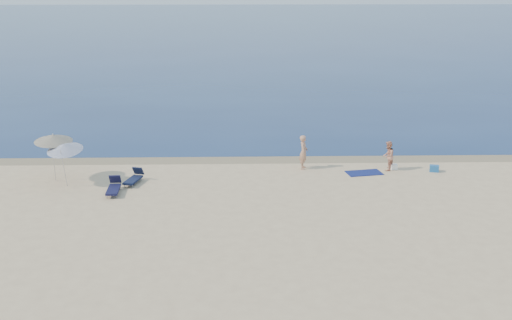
{
  "coord_description": "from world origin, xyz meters",
  "views": [
    {
      "loc": [
        -1.86,
        -15.53,
        10.48
      ],
      "look_at": [
        -1.09,
        16.0,
        1.0
      ],
      "focal_mm": 45.0,
      "sensor_mm": 36.0,
      "label": 1
    }
  ],
  "objects_px": {
    "blue_cooler": "(434,168)",
    "umbrella_near": "(65,147)",
    "person_left": "(304,152)",
    "person_right": "(388,156)"
  },
  "relations": [
    {
      "from": "blue_cooler",
      "to": "umbrella_near",
      "type": "height_order",
      "value": "umbrella_near"
    },
    {
      "from": "person_left",
      "to": "blue_cooler",
      "type": "distance_m",
      "value": 7.04
    },
    {
      "from": "person_right",
      "to": "blue_cooler",
      "type": "height_order",
      "value": "person_right"
    },
    {
      "from": "person_right",
      "to": "umbrella_near",
      "type": "xyz_separation_m",
      "value": [
        -16.63,
        -2.03,
        1.15
      ]
    },
    {
      "from": "umbrella_near",
      "to": "person_left",
      "type": "bearing_deg",
      "value": 21.33
    },
    {
      "from": "blue_cooler",
      "to": "umbrella_near",
      "type": "relative_size",
      "value": 0.21
    },
    {
      "from": "person_left",
      "to": "person_right",
      "type": "height_order",
      "value": "person_left"
    },
    {
      "from": "person_left",
      "to": "umbrella_near",
      "type": "relative_size",
      "value": 0.8
    },
    {
      "from": "person_right",
      "to": "blue_cooler",
      "type": "bearing_deg",
      "value": 109.04
    },
    {
      "from": "person_left",
      "to": "blue_cooler",
      "type": "xyz_separation_m",
      "value": [
        6.96,
        -0.73,
        -0.76
      ]
    }
  ]
}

